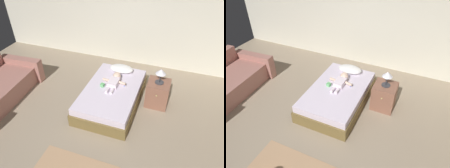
% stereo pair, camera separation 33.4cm
% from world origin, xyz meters
% --- Properties ---
extents(ground_plane, '(8.00, 8.00, 0.00)m').
position_xyz_m(ground_plane, '(0.00, 0.00, 0.00)').
color(ground_plane, gray).
extents(wall_behind_bed, '(8.00, 0.12, 2.68)m').
position_xyz_m(wall_behind_bed, '(0.00, 3.00, 1.34)').
color(wall_behind_bed, beige).
rests_on(wall_behind_bed, ground_plane).
extents(bed, '(1.13, 1.84, 0.41)m').
position_xyz_m(bed, '(0.09, 1.09, 0.20)').
color(bed, brown).
rests_on(bed, ground_plane).
extents(pillow, '(0.55, 0.32, 0.15)m').
position_xyz_m(pillow, '(0.08, 1.75, 0.49)').
color(pillow, white).
rests_on(pillow, bed).
extents(baby, '(0.53, 0.64, 0.17)m').
position_xyz_m(baby, '(0.08, 1.26, 0.47)').
color(baby, silver).
rests_on(baby, bed).
extents(toothbrush, '(0.04, 0.15, 0.02)m').
position_xyz_m(toothbrush, '(0.30, 1.29, 0.42)').
color(toothbrush, blue).
rests_on(toothbrush, bed).
extents(nightstand, '(0.46, 0.49, 0.56)m').
position_xyz_m(nightstand, '(1.00, 1.39, 0.28)').
color(nightstand, brown).
rests_on(nightstand, ground_plane).
extents(lamp, '(0.20, 0.20, 0.32)m').
position_xyz_m(lamp, '(1.00, 1.39, 0.79)').
color(lamp, '#333338').
rests_on(lamp, nightstand).
extents(toy_block, '(0.09, 0.09, 0.07)m').
position_xyz_m(toy_block, '(-0.12, 1.07, 0.45)').
color(toy_block, '#68BC70').
rests_on(toy_block, bed).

